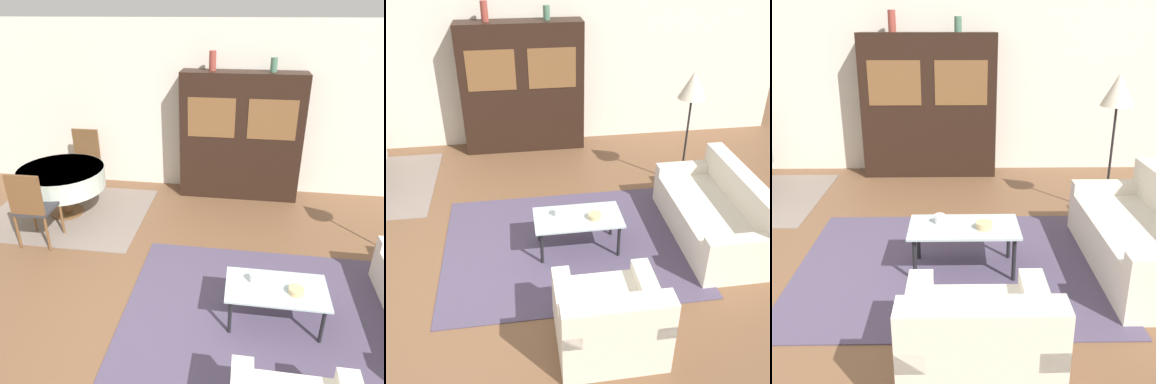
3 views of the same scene
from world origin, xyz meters
TOP-DOWN VIEW (x-y plane):
  - ground_plane at (0.00, 0.00)m, footprint 14.00×14.00m
  - wall_back at (0.00, 3.63)m, footprint 10.00×0.06m
  - area_rug at (1.03, 0.60)m, footprint 2.81×2.19m
  - couch at (2.77, 0.54)m, footprint 0.85×1.76m
  - armchair at (1.20, -0.87)m, footprint 0.90×0.84m
  - coffee_table at (1.14, 0.52)m, footprint 0.96×0.52m
  - display_cabinet at (0.69, 3.36)m, footprint 1.88×0.44m
  - floor_lamp at (2.81, 1.79)m, footprint 0.36×0.36m
  - cup at (0.93, 0.58)m, footprint 0.09×0.09m
  - bowl at (1.31, 0.46)m, footprint 0.14×0.14m
  - vase_tall at (0.22, 3.36)m, footprint 0.10×0.10m
  - vase_short at (1.10, 3.36)m, footprint 0.10×0.10m

SIDE VIEW (x-z plane):
  - ground_plane at x=0.00m, z-range 0.00..0.00m
  - area_rug at x=1.03m, z-range 0.00..0.01m
  - couch at x=2.77m, z-range -0.11..0.68m
  - armchair at x=1.20m, z-range -0.09..0.67m
  - coffee_table at x=1.14m, z-range 0.17..0.60m
  - bowl at x=1.31m, z-range 0.43..0.49m
  - cup at x=0.93m, z-range 0.43..0.52m
  - display_cabinet at x=0.69m, z-range 0.00..1.99m
  - wall_back at x=0.00m, z-range 0.00..2.70m
  - floor_lamp at x=2.81m, z-range 0.56..2.16m
  - vase_short at x=1.10m, z-range 1.99..2.19m
  - vase_tall at x=0.22m, z-range 1.99..2.27m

